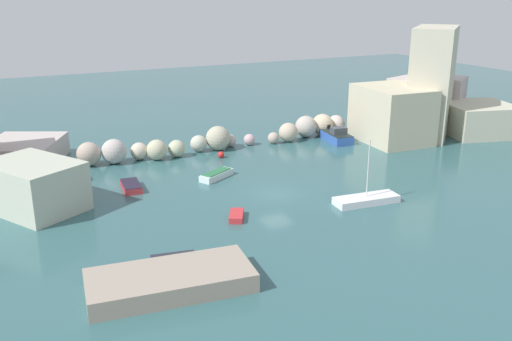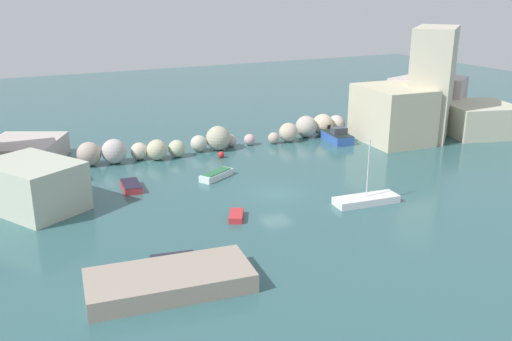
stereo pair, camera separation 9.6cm
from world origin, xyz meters
name	(u,v)px [view 2 (the right image)]	position (x,y,z in m)	size (l,w,h in m)	color
cove_water	(276,194)	(0.00, 0.00, 0.00)	(160.00, 160.00, 0.00)	#336063
cliff_headland_right	(426,100)	(26.65, 11.29, 3.87)	(19.75, 17.58, 12.65)	beige
rock_breakwater	(228,138)	(2.20, 15.10, 1.14)	(31.71, 3.43, 2.64)	#BEAA99
stone_dock	(170,280)	(-13.14, -11.33, 0.58)	(9.57, 4.27, 1.16)	#A39281
channel_buoy	(221,155)	(0.01, 12.01, 0.34)	(0.68, 0.68, 0.68)	red
moored_boat_0	(217,175)	(-2.94, 6.15, 0.32)	(3.80, 2.84, 0.66)	white
moored_boat_1	(131,186)	(-10.82, 6.64, 0.30)	(1.76, 3.25, 0.60)	#BD353A
moored_boat_2	(366,200)	(5.60, -5.20, 0.32)	(5.59, 2.32, 5.38)	white
moored_boat_3	(337,136)	(14.46, 12.12, 0.63)	(2.67, 4.83, 1.76)	#345DB5
moored_boat_4	(236,216)	(-5.28, -3.40, 0.23)	(1.96, 2.45, 0.46)	red
moored_boat_5	(173,260)	(-11.98, -8.39, 0.30)	(3.02, 1.60, 0.60)	#3A50B1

